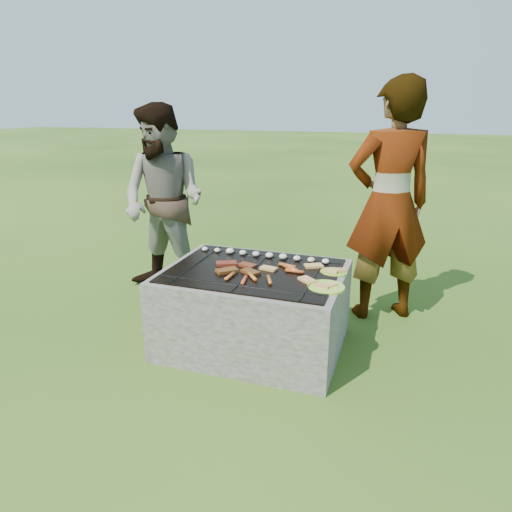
{
  "coord_description": "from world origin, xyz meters",
  "views": [
    {
      "loc": [
        1.02,
        -2.95,
        1.75
      ],
      "look_at": [
        0.0,
        0.05,
        0.7
      ],
      "focal_mm": 32.0,
      "sensor_mm": 36.0,
      "label": 1
    }
  ],
  "objects": [
    {
      "name": "lawn",
      "position": [
        0.0,
        0.0,
        0.0
      ],
      "size": [
        60.0,
        60.0,
        0.0
      ],
      "primitive_type": "plane",
      "color": "#234611",
      "rests_on": "ground"
    },
    {
      "name": "pork_slabs",
      "position": [
        -0.13,
        -0.03,
        0.62
      ],
      "size": [
        0.4,
        0.3,
        0.02
      ],
      "color": "#9A311C",
      "rests_on": "fire_pit"
    },
    {
      "name": "mushrooms",
      "position": [
        -0.01,
        0.3,
        0.63
      ],
      "size": [
        1.05,
        0.06,
        0.04
      ],
      "color": "white",
      "rests_on": "fire_pit"
    },
    {
      "name": "plate_far",
      "position": [
        0.56,
        0.14,
        0.61
      ],
      "size": [
        0.22,
        0.22,
        0.03
      ],
      "color": "gold",
      "rests_on": "fire_pit"
    },
    {
      "name": "bread_on_grate",
      "position": [
        0.32,
        0.05,
        0.62
      ],
      "size": [
        0.46,
        0.43,
        0.02
      ],
      "color": "tan",
      "rests_on": "fire_pit"
    },
    {
      "name": "cook",
      "position": [
        0.87,
        0.86,
        0.99
      ],
      "size": [
        0.86,
        0.75,
        1.98
      ],
      "primitive_type": "imported",
      "rotation": [
        0.0,
        0.0,
        3.61
      ],
      "color": "gray",
      "rests_on": "ground"
    },
    {
      "name": "bystander",
      "position": [
        -1.16,
        0.77,
        0.89
      ],
      "size": [
        0.96,
        0.8,
        1.78
      ],
      "primitive_type": "imported",
      "rotation": [
        0.0,
        0.0,
        -0.15
      ],
      "color": "gray",
      "rests_on": "ground"
    },
    {
      "name": "fire_pit",
      "position": [
        0.0,
        0.0,
        0.28
      ],
      "size": [
        1.3,
        1.0,
        0.62
      ],
      "color": "#A19B8F",
      "rests_on": "ground"
    },
    {
      "name": "sausages",
      "position": [
        0.14,
        -0.08,
        0.62
      ],
      "size": [
        0.48,
        0.48,
        0.03
      ],
      "color": "#CB5A21",
      "rests_on": "fire_pit"
    },
    {
      "name": "plate_near",
      "position": [
        0.56,
        -0.16,
        0.61
      ],
      "size": [
        0.31,
        0.31,
        0.03
      ],
      "color": "#CEFB3C",
      "rests_on": "fire_pit"
    }
  ]
}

